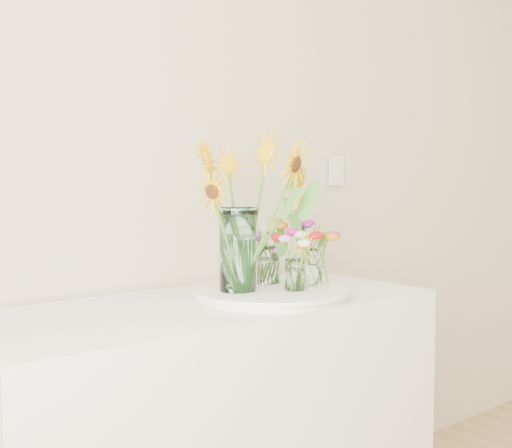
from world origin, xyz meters
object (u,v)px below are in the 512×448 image
at_px(counter, 211,448).
at_px(mason_jar, 238,250).
at_px(tray, 271,294).
at_px(small_vase_a, 295,275).
at_px(small_vase_c, 268,265).
at_px(small_vase_b, 314,267).

distance_m(counter, mason_jar, 0.61).
bearing_deg(tray, small_vase_a, -66.59).
xyz_separation_m(tray, small_vase_c, (0.06, 0.08, 0.08)).
bearing_deg(counter, small_vase_c, 2.84).
bearing_deg(small_vase_c, small_vase_b, -48.21).
xyz_separation_m(mason_jar, small_vase_a, (0.14, -0.10, -0.08)).
height_order(tray, small_vase_a, small_vase_a).
bearing_deg(small_vase_b, mason_jar, 167.36).
distance_m(tray, mason_jar, 0.18).
relative_size(tray, small_vase_a, 4.50).
relative_size(counter, small_vase_a, 13.67).
relative_size(small_vase_b, small_vase_c, 0.95).
bearing_deg(counter, small_vase_b, -16.32).
bearing_deg(small_vase_c, small_vase_a, -98.55).
height_order(counter, small_vase_b, small_vase_b).
distance_m(mason_jar, small_vase_a, 0.19).
relative_size(counter, small_vase_c, 11.04).
height_order(tray, small_vase_b, small_vase_b).
relative_size(tray, mason_jar, 1.78).
bearing_deg(tray, counter, 159.68).
relative_size(mason_jar, small_vase_a, 2.52).
xyz_separation_m(tray, mason_jar, (-0.11, 0.03, 0.14)).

